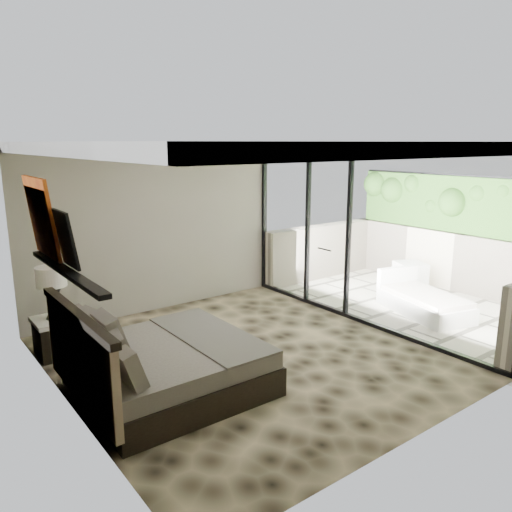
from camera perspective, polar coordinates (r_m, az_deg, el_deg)
floor at (r=6.78m, az=-1.27°, el=-11.45°), size 5.00×5.00×0.00m
ceiling at (r=6.18m, az=-1.40°, el=12.84°), size 4.50×5.00×0.02m
back_wall at (r=8.44m, az=-11.27°, el=3.14°), size 4.50×0.02×2.80m
left_wall at (r=5.38m, az=-21.10°, el=-3.01°), size 0.02×5.00×2.80m
glass_wall at (r=7.84m, az=12.16°, el=2.35°), size 0.08×5.00×2.80m
terrace_slab at (r=9.35m, az=17.81°, el=-5.53°), size 3.00×5.00×0.12m
parapet_far at (r=10.29m, az=22.41°, el=-0.69°), size 0.30×5.00×1.10m
foliage_hedge at (r=10.11m, az=22.94°, el=5.38°), size 0.36×4.60×1.10m
picture_ledge at (r=5.47m, az=-20.88°, el=-1.67°), size 0.12×2.20×0.05m
bed at (r=5.88m, az=-10.79°, el=-12.17°), size 2.01×1.94×1.11m
nightstand at (r=7.25m, az=-21.80°, el=-8.41°), size 0.69×0.69×0.55m
table_lamp at (r=7.04m, az=-22.30°, el=-3.14°), size 0.38×0.38×0.70m
abstract_canvas at (r=6.07m, az=-23.33°, el=4.08°), size 0.13×0.90×0.90m
framed_print at (r=5.47m, az=-20.93°, el=1.82°), size 0.11×0.50×0.60m
ottoman at (r=10.18m, az=17.19°, el=-2.13°), size 0.68×0.68×0.52m
lounger at (r=8.82m, az=18.49°, el=-4.95°), size 1.18×1.74×0.62m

